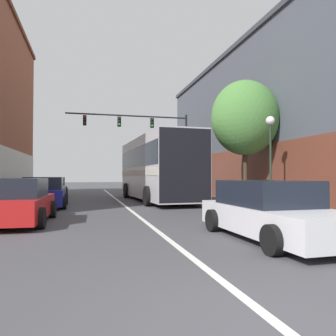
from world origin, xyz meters
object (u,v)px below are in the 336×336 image
at_px(parked_car_left_mid, 44,193).
at_px(parked_car_left_far, 18,202).
at_px(parked_car_left_near, 53,187).
at_px(traffic_signal_gantry, 148,133).
at_px(bus, 157,166).
at_px(street_lamp, 270,147).
at_px(hatchback_foreground, 271,211).
at_px(street_tree_far, 179,146).
at_px(street_tree_near, 245,118).

height_order(parked_car_left_mid, parked_car_left_far, parked_car_left_mid).
bearing_deg(parked_car_left_near, traffic_signal_gantry, -89.64).
bearing_deg(bus, street_lamp, -151.69).
bearing_deg(hatchback_foreground, parked_car_left_far, 55.84).
distance_m(parked_car_left_far, street_lamp, 10.32).
relative_size(traffic_signal_gantry, street_tree_far, 1.78).
height_order(bus, street_lamp, street_lamp).
distance_m(traffic_signal_gantry, street_lamp, 14.32).
relative_size(parked_car_left_near, street_tree_far, 0.84).
relative_size(bus, parked_car_left_mid, 2.59).
height_order(parked_car_left_near, street_lamp, street_lamp).
xyz_separation_m(hatchback_foreground, street_tree_near, (3.70, 8.44, 3.85)).
relative_size(hatchback_foreground, street_tree_near, 0.71).
relative_size(bus, street_tree_near, 1.63).
bearing_deg(parked_car_left_far, street_tree_near, -64.99).
height_order(parked_car_left_near, traffic_signal_gantry, traffic_signal_gantry).
xyz_separation_m(hatchback_foreground, traffic_signal_gantry, (0.65, 19.72, 4.43)).
relative_size(parked_car_left_mid, parked_car_left_far, 0.96).
bearing_deg(street_tree_near, street_lamp, -92.07).
bearing_deg(parked_car_left_near, bus, -141.17).
xyz_separation_m(parked_car_left_near, street_tree_near, (10.38, -10.65, 3.83)).
height_order(hatchback_foreground, traffic_signal_gantry, traffic_signal_gantry).
height_order(parked_car_left_far, street_lamp, street_lamp).
xyz_separation_m(parked_car_left_mid, street_tree_near, (9.89, -1.09, 3.82)).
xyz_separation_m(street_lamp, street_tree_near, (0.09, 2.55, 1.72)).
relative_size(parked_car_left_near, street_tree_near, 0.73).
height_order(parked_car_left_mid, street_lamp, street_lamp).
height_order(bus, street_tree_near, street_tree_near).
relative_size(bus, parked_car_left_near, 2.23).
bearing_deg(bus, street_tree_near, -136.81).
distance_m(hatchback_foreground, parked_car_left_far, 7.52).
bearing_deg(street_lamp, street_tree_near, 87.93).
relative_size(bus, street_tree_far, 1.87).
bearing_deg(parked_car_left_mid, street_tree_far, -41.89).
distance_m(hatchback_foreground, street_tree_far, 21.97).
height_order(street_lamp, street_tree_far, street_tree_far).
bearing_deg(parked_car_left_near, hatchback_foreground, -165.26).
bearing_deg(parked_car_left_mid, street_tree_near, -97.83).
distance_m(hatchback_foreground, street_lamp, 7.23).
bearing_deg(hatchback_foreground, street_tree_near, -25.06).
xyz_separation_m(hatchback_foreground, parked_car_left_far, (-6.32, 4.07, 0.02)).
height_order(bus, parked_car_left_mid, bus).
bearing_deg(street_tree_near, hatchback_foreground, -113.69).
distance_m(parked_car_left_far, traffic_signal_gantry, 17.69).
xyz_separation_m(parked_car_left_far, street_tree_near, (10.02, 4.37, 3.83)).
bearing_deg(hatchback_foreground, bus, -0.54).
relative_size(parked_car_left_mid, street_tree_far, 0.72).
xyz_separation_m(parked_car_left_far, street_lamp, (9.93, 1.82, 2.11)).
bearing_deg(parked_car_left_mid, street_lamp, -111.91).
distance_m(bus, traffic_signal_gantry, 8.13).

